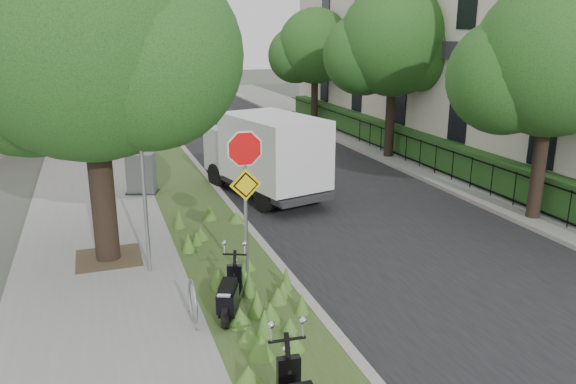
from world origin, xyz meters
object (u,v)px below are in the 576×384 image
object	(u,v)px
sign_assembly	(245,177)
utility_cabinet	(141,174)
scooter_far	(230,299)
box_truck	(266,152)

from	to	relation	value
sign_assembly	utility_cabinet	size ratio (longest dim) A/B	2.60
scooter_far	utility_cabinet	size ratio (longest dim) A/B	1.15
scooter_far	utility_cabinet	bearing A→B (deg)	94.94
utility_cabinet	scooter_far	bearing A→B (deg)	-85.06
sign_assembly	utility_cabinet	world-z (taller)	sign_assembly
scooter_far	box_truck	bearing A→B (deg)	68.25
sign_assembly	box_truck	distance (m)	6.46
sign_assembly	scooter_far	world-z (taller)	sign_assembly
scooter_far	utility_cabinet	xyz separation A→B (m)	(-0.74, 8.53, 0.24)
scooter_far	utility_cabinet	distance (m)	8.56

